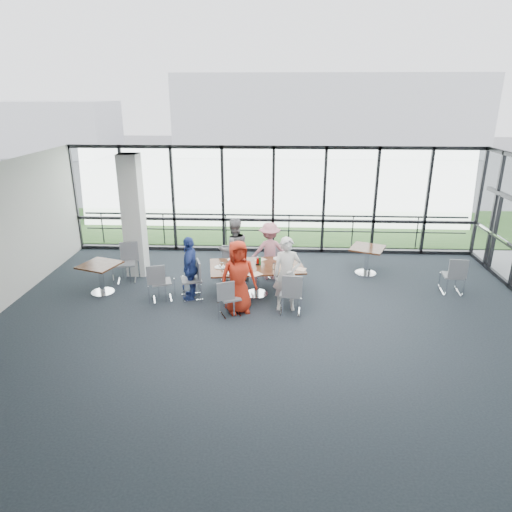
{
  "coord_description": "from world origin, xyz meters",
  "views": [
    {
      "loc": [
        0.13,
        -8.31,
        4.62
      ],
      "look_at": [
        -0.34,
        1.48,
        1.1
      ],
      "focal_mm": 32.0,
      "sensor_mm": 36.0,
      "label": 1
    }
  ],
  "objects_px": {
    "side_table_right": "(367,252)",
    "diner_far_right": "(270,251)",
    "side_table_left": "(100,269)",
    "chair_main_nr": "(291,293)",
    "diner_end": "(190,268)",
    "main_table": "(257,270)",
    "chair_main_fl": "(228,263)",
    "structural_column": "(134,216)",
    "chair_main_end": "(191,280)",
    "chair_spare_lb": "(125,264)",
    "diner_near_left": "(238,277)",
    "diner_near_right": "(287,274)",
    "chair_main_fr": "(274,262)",
    "diner_far_left": "(234,250)",
    "chair_spare_la": "(161,282)",
    "chair_spare_r": "(453,276)",
    "chair_main_nl": "(230,298)"
  },
  "relations": [
    {
      "from": "side_table_right",
      "to": "diner_far_right",
      "type": "height_order",
      "value": "diner_far_right"
    },
    {
      "from": "side_table_left",
      "to": "chair_main_nr",
      "type": "xyz_separation_m",
      "value": [
        4.56,
        -0.84,
        -0.16
      ]
    },
    {
      "from": "diner_end",
      "to": "chair_main_nr",
      "type": "relative_size",
      "value": 1.63
    },
    {
      "from": "main_table",
      "to": "chair_main_fl",
      "type": "height_order",
      "value": "chair_main_fl"
    },
    {
      "from": "structural_column",
      "to": "chair_main_end",
      "type": "height_order",
      "value": "structural_column"
    },
    {
      "from": "chair_spare_lb",
      "to": "diner_near_left",
      "type": "bearing_deg",
      "value": 138.07
    },
    {
      "from": "main_table",
      "to": "diner_near_right",
      "type": "distance_m",
      "value": 1.05
    },
    {
      "from": "diner_far_right",
      "to": "chair_main_fr",
      "type": "distance_m",
      "value": 0.38
    },
    {
      "from": "diner_near_left",
      "to": "diner_far_left",
      "type": "relative_size",
      "value": 1.0
    },
    {
      "from": "diner_near_left",
      "to": "chair_main_fr",
      "type": "bearing_deg",
      "value": 49.23
    },
    {
      "from": "chair_main_fr",
      "to": "chair_spare_la",
      "type": "height_order",
      "value": "chair_spare_la"
    },
    {
      "from": "side_table_right",
      "to": "diner_end",
      "type": "bearing_deg",
      "value": -158.74
    },
    {
      "from": "structural_column",
      "to": "diner_far_right",
      "type": "relative_size",
      "value": 2.11
    },
    {
      "from": "main_table",
      "to": "chair_spare_lb",
      "type": "bearing_deg",
      "value": 159.95
    },
    {
      "from": "main_table",
      "to": "chair_main_nr",
      "type": "height_order",
      "value": "chair_main_nr"
    },
    {
      "from": "side_table_right",
      "to": "diner_end",
      "type": "xyz_separation_m",
      "value": [
        -4.43,
        -1.72,
        0.13
      ]
    },
    {
      "from": "diner_end",
      "to": "chair_spare_r",
      "type": "xyz_separation_m",
      "value": [
        6.28,
        0.55,
        -0.3
      ]
    },
    {
      "from": "structural_column",
      "to": "diner_near_right",
      "type": "height_order",
      "value": "structural_column"
    },
    {
      "from": "side_table_right",
      "to": "diner_near_right",
      "type": "relative_size",
      "value": 0.64
    },
    {
      "from": "chair_main_nl",
      "to": "chair_main_fl",
      "type": "height_order",
      "value": "chair_main_nl"
    },
    {
      "from": "structural_column",
      "to": "diner_far_right",
      "type": "distance_m",
      "value": 3.65
    },
    {
      "from": "chair_main_end",
      "to": "side_table_left",
      "type": "bearing_deg",
      "value": -112.17
    },
    {
      "from": "side_table_right",
      "to": "chair_spare_r",
      "type": "distance_m",
      "value": 2.2
    },
    {
      "from": "diner_near_left",
      "to": "chair_main_fr",
      "type": "distance_m",
      "value": 2.27
    },
    {
      "from": "chair_main_fr",
      "to": "chair_main_end",
      "type": "distance_m",
      "value": 2.42
    },
    {
      "from": "diner_near_right",
      "to": "diner_far_left",
      "type": "height_order",
      "value": "diner_near_right"
    },
    {
      "from": "side_table_left",
      "to": "diner_end",
      "type": "height_order",
      "value": "diner_end"
    },
    {
      "from": "side_table_left",
      "to": "diner_far_left",
      "type": "bearing_deg",
      "value": 17.02
    },
    {
      "from": "chair_main_end",
      "to": "side_table_right",
      "type": "bearing_deg",
      "value": 94.3
    },
    {
      "from": "diner_far_right",
      "to": "chair_spare_la",
      "type": "relative_size",
      "value": 1.68
    },
    {
      "from": "structural_column",
      "to": "side_table_left",
      "type": "relative_size",
      "value": 3.03
    },
    {
      "from": "diner_end",
      "to": "chair_main_fr",
      "type": "relative_size",
      "value": 1.82
    },
    {
      "from": "main_table",
      "to": "diner_far_left",
      "type": "height_order",
      "value": "diner_far_left"
    },
    {
      "from": "diner_end",
      "to": "chair_main_nl",
      "type": "xyz_separation_m",
      "value": [
        1.02,
        -0.88,
        -0.34
      ]
    },
    {
      "from": "chair_main_nl",
      "to": "chair_main_nr",
      "type": "distance_m",
      "value": 1.33
    },
    {
      "from": "main_table",
      "to": "diner_far_left",
      "type": "relative_size",
      "value": 1.42
    },
    {
      "from": "chair_main_end",
      "to": "chair_main_nr",
      "type": "bearing_deg",
      "value": 56.73
    },
    {
      "from": "diner_far_left",
      "to": "diner_end",
      "type": "relative_size",
      "value": 1.09
    },
    {
      "from": "main_table",
      "to": "chair_spare_r",
      "type": "xyz_separation_m",
      "value": [
        4.73,
        0.32,
        -0.19
      ]
    },
    {
      "from": "diner_near_left",
      "to": "chair_main_nr",
      "type": "bearing_deg",
      "value": -20.73
    },
    {
      "from": "chair_main_nl",
      "to": "chair_spare_lb",
      "type": "distance_m",
      "value": 3.38
    },
    {
      "from": "diner_far_right",
      "to": "structural_column",
      "type": "bearing_deg",
      "value": -11.45
    },
    {
      "from": "chair_main_nl",
      "to": "structural_column",
      "type": "bearing_deg",
      "value": 116.24
    },
    {
      "from": "side_table_left",
      "to": "chair_spare_r",
      "type": "bearing_deg",
      "value": 2.74
    },
    {
      "from": "diner_near_left",
      "to": "chair_main_fr",
      "type": "xyz_separation_m",
      "value": [
        0.77,
        2.1,
        -0.41
      ]
    },
    {
      "from": "chair_main_nr",
      "to": "main_table",
      "type": "bearing_deg",
      "value": 136.53
    },
    {
      "from": "main_table",
      "to": "chair_spare_la",
      "type": "xyz_separation_m",
      "value": [
        -2.21,
        -0.4,
        -0.2
      ]
    },
    {
      "from": "main_table",
      "to": "diner_end",
      "type": "relative_size",
      "value": 1.55
    },
    {
      "from": "diner_near_left",
      "to": "chair_spare_lb",
      "type": "relative_size",
      "value": 1.69
    },
    {
      "from": "side_table_right",
      "to": "diner_far_right",
      "type": "bearing_deg",
      "value": -170.4
    }
  ]
}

